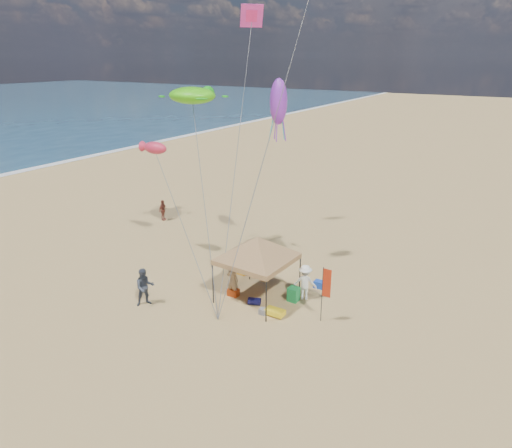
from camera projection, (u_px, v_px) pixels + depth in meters
The scene contains 19 objects.
ground at pixel (221, 329), 20.61m from camera, with size 280.00×280.00×0.00m, color tan.
canopy_tent at pixel (257, 239), 22.06m from camera, with size 6.19×6.19×3.82m.
feather_flag at pixel (326, 286), 20.53m from camera, with size 0.41×0.04×2.69m.
cooler_red at pixel (233, 292), 23.37m from camera, with size 0.54×0.38×0.38m, color #B3390E.
cooler_blue at pixel (319, 284), 24.17m from camera, with size 0.54×0.38×0.38m, color #153EB1.
bag_navy at pixel (254, 301), 22.54m from camera, with size 0.36×0.36×0.60m, color #0E0D3B.
bag_orange at pixel (265, 262), 26.81m from camera, with size 0.36×0.36×0.60m, color #CC710B.
chair_green at pixel (294, 294), 22.84m from camera, with size 0.50×0.50×0.70m, color #198E41.
chair_yellow at pixel (243, 268), 25.68m from camera, with size 0.50×0.50×0.70m, color #F5AE1B.
crate_grey at pixel (263, 311), 21.72m from camera, with size 0.34×0.30×0.28m, color slate.
beach_cart at pixel (275, 312), 21.57m from camera, with size 0.90×0.50×0.24m, color yellow.
person_near_a at pixel (233, 280), 23.13m from camera, with size 0.63×0.41×1.73m, color tan.
person_near_b at pixel (145, 287), 22.29m from camera, with size 0.92×0.71×1.89m, color #343A47.
person_near_c at pixel (305, 282), 22.86m from camera, with size 1.16×0.67×1.80m, color white.
person_far_a at pixel (163, 210), 33.94m from camera, with size 0.89×0.37×1.52m, color #954939.
turtle_kite at pixel (192, 95), 25.35m from camera, with size 2.74×2.19×0.91m, color #46D011.
fish_kite at pixel (155, 148), 26.17m from camera, with size 1.55×0.77×0.69m, color #D42948.
squid_kite at pixel (279, 102), 24.04m from camera, with size 0.91×0.91×2.36m, color purple.
stunt_kite_pink at pixel (252, 16), 28.04m from camera, with size 1.36×0.05×1.36m, color #F538AF.
Camera 1 is at (10.66, -14.34, 11.38)m, focal length 32.72 mm.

